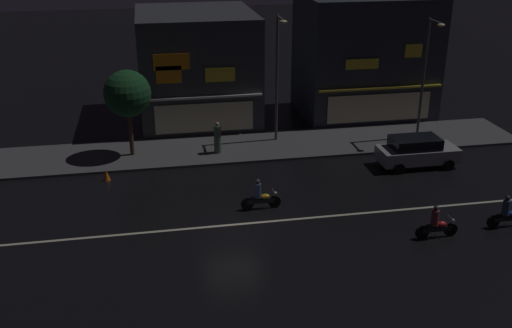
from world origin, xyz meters
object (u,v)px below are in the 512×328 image
at_px(streetlamp_east, 426,70).
at_px(pedestrian_on_sidewalk, 218,139).
at_px(motorcycle_lead, 507,214).
at_px(motorcycle_opposite_lane, 260,196).
at_px(motorcycle_trailing_far, 436,224).
at_px(parked_car_trailing, 417,151).
at_px(streetlamp_mid, 278,69).
at_px(traffic_cone, 107,175).

height_order(streetlamp_east, pedestrian_on_sidewalk, streetlamp_east).
distance_m(pedestrian_on_sidewalk, motorcycle_lead, 15.72).
bearing_deg(motorcycle_opposite_lane, streetlamp_east, 33.86).
distance_m(streetlamp_east, motorcycle_trailing_far, 12.72).
bearing_deg(motorcycle_lead, parked_car_trailing, -82.79).
xyz_separation_m(motorcycle_lead, motorcycle_opposite_lane, (-10.31, 3.69, 0.00)).
height_order(parked_car_trailing, motorcycle_lead, parked_car_trailing).
height_order(pedestrian_on_sidewalk, parked_car_trailing, pedestrian_on_sidewalk).
relative_size(streetlamp_mid, streetlamp_east, 1.04).
relative_size(streetlamp_mid, pedestrian_on_sidewalk, 4.06).
bearing_deg(traffic_cone, motorcycle_opposite_lane, -32.86).
relative_size(pedestrian_on_sidewalk, motorcycle_trailing_far, 0.97).
bearing_deg(motorcycle_opposite_lane, parked_car_trailing, 21.57).
xyz_separation_m(pedestrian_on_sidewalk, motorcycle_lead, (11.39, -10.83, -0.35)).
bearing_deg(motorcycle_lead, pedestrian_on_sidewalk, -43.68).
bearing_deg(parked_car_trailing, traffic_cone, -3.90).
xyz_separation_m(streetlamp_mid, motorcycle_lead, (7.64, -12.13, -3.88)).
height_order(motorcycle_opposite_lane, traffic_cone, motorcycle_opposite_lane).
distance_m(streetlamp_mid, motorcycle_lead, 14.85).
height_order(motorcycle_lead, traffic_cone, motorcycle_lead).
relative_size(streetlamp_mid, parked_car_trailing, 1.73).
bearing_deg(traffic_cone, streetlamp_mid, 21.06).
height_order(motorcycle_trailing_far, traffic_cone, motorcycle_trailing_far).
bearing_deg(pedestrian_on_sidewalk, motorcycle_lead, -165.65).
relative_size(motorcycle_lead, motorcycle_trailing_far, 1.00).
xyz_separation_m(streetlamp_mid, pedestrian_on_sidewalk, (-3.74, -1.30, -3.53)).
bearing_deg(motorcycle_lead, streetlamp_east, -95.24).
bearing_deg(motorcycle_trailing_far, traffic_cone, -26.64).
xyz_separation_m(motorcycle_opposite_lane, traffic_cone, (-7.19, 4.64, -0.36)).
bearing_deg(parked_car_trailing, motorcycle_opposite_lane, 20.52).
bearing_deg(pedestrian_on_sidewalk, motorcycle_trailing_far, -176.78).
relative_size(streetlamp_mid, motorcycle_lead, 3.92).
relative_size(pedestrian_on_sidewalk, motorcycle_opposite_lane, 0.97).
bearing_deg(pedestrian_on_sidewalk, motorcycle_opposite_lane, 156.47).
height_order(parked_car_trailing, motorcycle_opposite_lane, parked_car_trailing).
bearing_deg(motorcycle_trailing_far, motorcycle_lead, -169.61).
bearing_deg(motorcycle_opposite_lane, pedestrian_on_sidewalk, 99.60).
bearing_deg(parked_car_trailing, pedestrian_on_sidewalk, -19.13).
relative_size(streetlamp_east, motorcycle_lead, 3.79).
bearing_deg(streetlamp_mid, motorcycle_lead, -57.79).
height_order(streetlamp_east, motorcycle_opposite_lane, streetlamp_east).
height_order(streetlamp_east, motorcycle_trailing_far, streetlamp_east).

